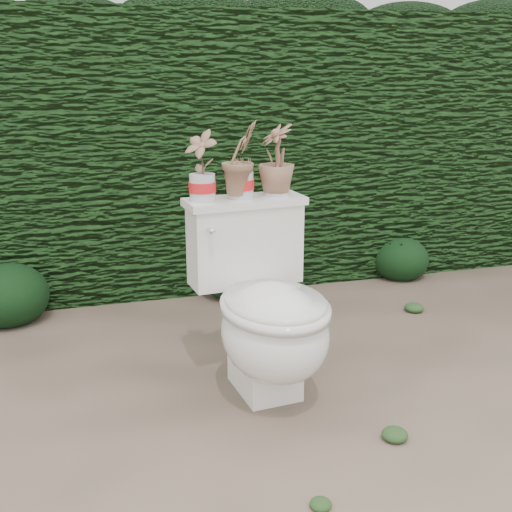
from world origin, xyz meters
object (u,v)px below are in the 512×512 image
object	(u,v)px
potted_plant_center	(241,162)
potted_plant_left	(202,168)
toilet	(267,312)
potted_plant_right	(277,162)

from	to	relation	value
potted_plant_center	potted_plant_left	bearing A→B (deg)	153.99
toilet	potted_plant_left	bearing A→B (deg)	127.25
potted_plant_left	potted_plant_center	distance (m)	0.17
toilet	potted_plant_left	xyz separation A→B (m)	(-0.21, 0.22, 0.56)
toilet	potted_plant_right	xyz separation A→B (m)	(0.12, 0.25, 0.56)
potted_plant_left	potted_plant_center	xyz separation A→B (m)	(0.16, 0.02, 0.02)
toilet	potted_plant_right	distance (m)	0.63
toilet	potted_plant_left	world-z (taller)	potted_plant_left
potted_plant_center	toilet	bearing A→B (deg)	-111.90
toilet	potted_plant_center	distance (m)	0.62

